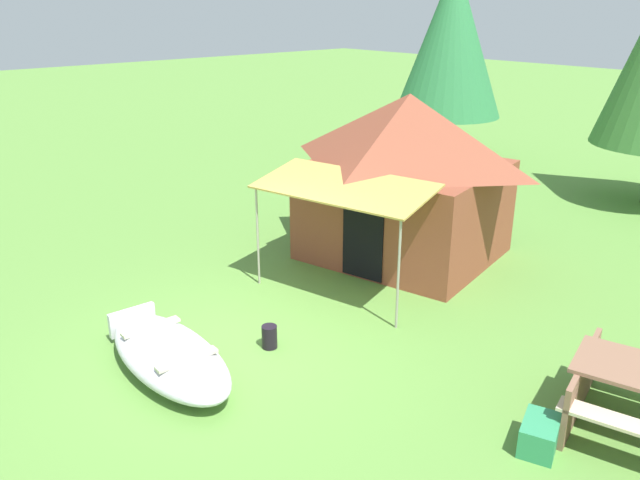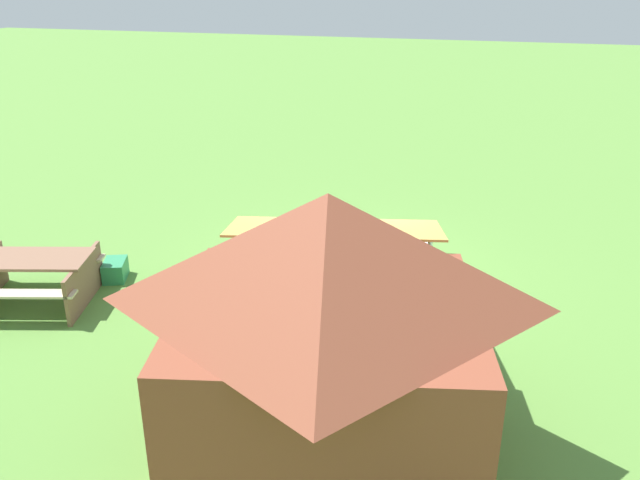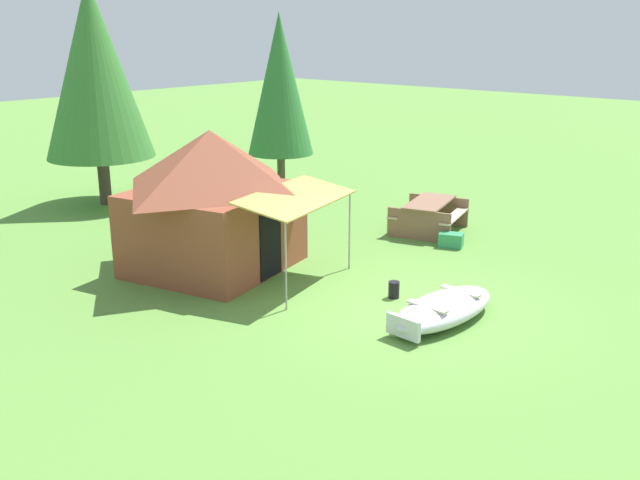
{
  "view_description": "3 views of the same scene",
  "coord_description": "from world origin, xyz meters",
  "px_view_note": "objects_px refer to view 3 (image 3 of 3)",
  "views": [
    {
      "loc": [
        6.23,
        -4.08,
        4.35
      ],
      "look_at": [
        -0.75,
        2.1,
        0.8
      ],
      "focal_mm": 35.4,
      "sensor_mm": 36.0,
      "label": 1
    },
    {
      "loc": [
        -2.34,
        9.86,
        4.87
      ],
      "look_at": [
        0.08,
        1.39,
        1.22
      ],
      "focal_mm": 37.03,
      "sensor_mm": 36.0,
      "label": 2
    },
    {
      "loc": [
        -10.12,
        -6.84,
        4.94
      ],
      "look_at": [
        -1.04,
        1.02,
        1.29
      ],
      "focal_mm": 40.19,
      "sensor_mm": 36.0,
      "label": 3
    }
  ],
  "objects_px": {
    "canvas_cabin_tent": "(213,198)",
    "picnic_table": "(429,212)",
    "pine_tree_far_center": "(95,70)",
    "pine_tree_back_right": "(280,85)",
    "fuel_can": "(394,290)",
    "beached_rowboat": "(443,308)",
    "cooler_box": "(451,240)"
  },
  "relations": [
    {
      "from": "fuel_can",
      "to": "pine_tree_back_right",
      "type": "height_order",
      "value": "pine_tree_back_right"
    },
    {
      "from": "fuel_can",
      "to": "picnic_table",
      "type": "bearing_deg",
      "value": 24.67
    },
    {
      "from": "canvas_cabin_tent",
      "to": "fuel_can",
      "type": "height_order",
      "value": "canvas_cabin_tent"
    },
    {
      "from": "pine_tree_back_right",
      "to": "cooler_box",
      "type": "bearing_deg",
      "value": -98.68
    },
    {
      "from": "picnic_table",
      "to": "pine_tree_back_right",
      "type": "distance_m",
      "value": 5.92
    },
    {
      "from": "fuel_can",
      "to": "pine_tree_back_right",
      "type": "bearing_deg",
      "value": 58.23
    },
    {
      "from": "cooler_box",
      "to": "beached_rowboat",
      "type": "bearing_deg",
      "value": -150.81
    },
    {
      "from": "picnic_table",
      "to": "fuel_can",
      "type": "xyz_separation_m",
      "value": [
        -4.22,
        -1.94,
        -0.33
      ]
    },
    {
      "from": "cooler_box",
      "to": "pine_tree_far_center",
      "type": "distance_m",
      "value": 10.6
    },
    {
      "from": "canvas_cabin_tent",
      "to": "picnic_table",
      "type": "distance_m",
      "value": 5.68
    },
    {
      "from": "picnic_table",
      "to": "canvas_cabin_tent",
      "type": "bearing_deg",
      "value": 160.15
    },
    {
      "from": "canvas_cabin_tent",
      "to": "fuel_can",
      "type": "bearing_deg",
      "value": -74.82
    },
    {
      "from": "canvas_cabin_tent",
      "to": "cooler_box",
      "type": "relative_size",
      "value": 8.67
    },
    {
      "from": "cooler_box",
      "to": "pine_tree_back_right",
      "type": "xyz_separation_m",
      "value": [
        0.96,
        6.31,
        3.1
      ]
    },
    {
      "from": "beached_rowboat",
      "to": "pine_tree_back_right",
      "type": "bearing_deg",
      "value": 60.43
    },
    {
      "from": "picnic_table",
      "to": "pine_tree_far_center",
      "type": "xyz_separation_m",
      "value": [
        -3.6,
        8.48,
        3.23
      ]
    },
    {
      "from": "canvas_cabin_tent",
      "to": "pine_tree_far_center",
      "type": "relative_size",
      "value": 0.76
    },
    {
      "from": "picnic_table",
      "to": "cooler_box",
      "type": "xyz_separation_m",
      "value": [
        -0.74,
        -1.09,
        -0.33
      ]
    },
    {
      "from": "picnic_table",
      "to": "pine_tree_far_center",
      "type": "relative_size",
      "value": 0.35
    },
    {
      "from": "picnic_table",
      "to": "pine_tree_far_center",
      "type": "height_order",
      "value": "pine_tree_far_center"
    },
    {
      "from": "beached_rowboat",
      "to": "picnic_table",
      "type": "relative_size",
      "value": 1.17
    },
    {
      "from": "picnic_table",
      "to": "cooler_box",
      "type": "relative_size",
      "value": 4.02
    },
    {
      "from": "canvas_cabin_tent",
      "to": "cooler_box",
      "type": "distance_m",
      "value": 5.57
    },
    {
      "from": "pine_tree_back_right",
      "to": "picnic_table",
      "type": "bearing_deg",
      "value": -92.41
    },
    {
      "from": "fuel_can",
      "to": "beached_rowboat",
      "type": "bearing_deg",
      "value": -105.61
    },
    {
      "from": "beached_rowboat",
      "to": "picnic_table",
      "type": "xyz_separation_m",
      "value": [
        4.58,
        3.23,
        0.25
      ]
    },
    {
      "from": "pine_tree_back_right",
      "to": "fuel_can",
      "type": "bearing_deg",
      "value": -121.77
    },
    {
      "from": "beached_rowboat",
      "to": "pine_tree_far_center",
      "type": "distance_m",
      "value": 12.25
    },
    {
      "from": "cooler_box",
      "to": "fuel_can",
      "type": "distance_m",
      "value": 3.58
    },
    {
      "from": "canvas_cabin_tent",
      "to": "cooler_box",
      "type": "height_order",
      "value": "canvas_cabin_tent"
    },
    {
      "from": "beached_rowboat",
      "to": "cooler_box",
      "type": "height_order",
      "value": "beached_rowboat"
    },
    {
      "from": "canvas_cabin_tent",
      "to": "pine_tree_back_right",
      "type": "relative_size",
      "value": 0.89
    }
  ]
}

